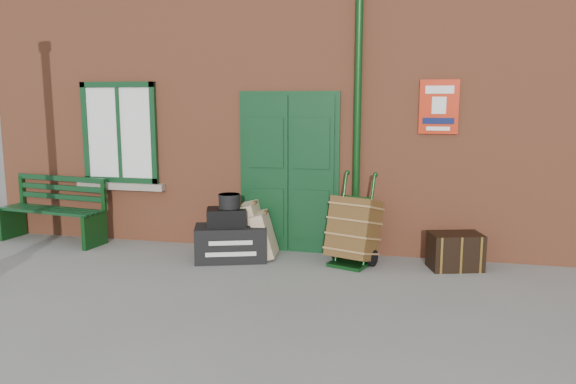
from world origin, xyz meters
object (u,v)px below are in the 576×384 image
(bench, at_px, (55,208))
(houdini_trunk, at_px, (231,243))
(porter_trolley, at_px, (354,230))
(dark_trunk, at_px, (455,251))

(bench, bearing_deg, houdini_trunk, 0.37)
(houdini_trunk, bearing_deg, porter_trolley, -12.15)
(bench, height_order, dark_trunk, bench)
(houdini_trunk, height_order, porter_trolley, porter_trolley)
(houdini_trunk, xyz_separation_m, porter_trolley, (1.63, 0.19, 0.22))
(bench, height_order, porter_trolley, porter_trolley)
(houdini_trunk, xyz_separation_m, dark_trunk, (2.92, 0.27, -0.00))
(bench, relative_size, dark_trunk, 2.65)
(bench, distance_m, houdini_trunk, 2.98)
(dark_trunk, bearing_deg, porter_trolley, 167.00)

